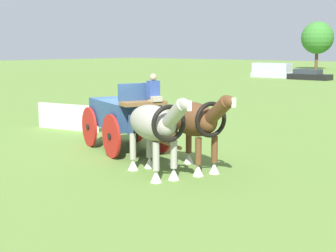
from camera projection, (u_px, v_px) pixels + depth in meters
ground_plane at (125, 149)px, 16.77m from camera, size 220.00×220.00×0.00m
show_wagon at (126, 115)px, 16.44m from camera, size 5.62×2.99×2.66m
draft_horse_near at (196, 122)px, 13.68m from camera, size 2.96×1.62×2.28m
draft_horse_off at (155, 125)px, 13.07m from camera, size 3.04×1.65×2.27m
parked_vehicle_a at (272, 70)px, 57.02m from camera, size 4.68×1.79×1.69m
parked_vehicle_b at (309, 75)px, 53.13m from camera, size 4.61×1.88×1.16m
tree_a at (317, 38)px, 79.07m from camera, size 5.22×5.22×7.67m
sponsor_banner at (68, 117)px, 20.63m from camera, size 3.13×0.77×1.10m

